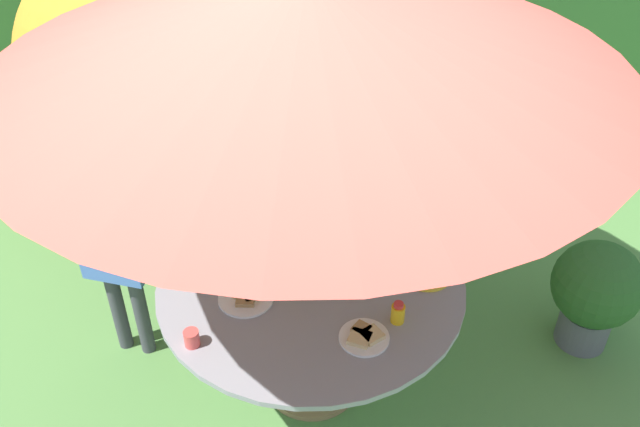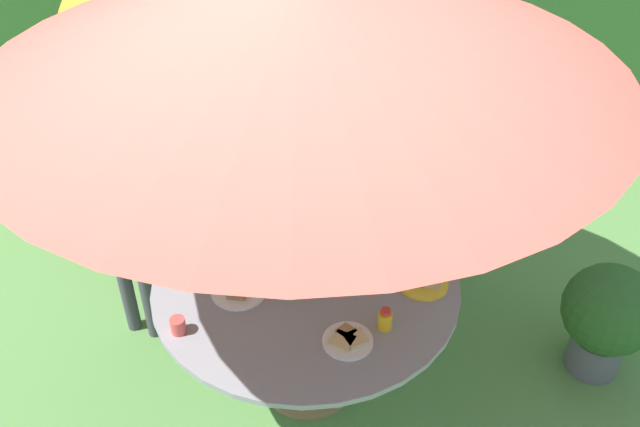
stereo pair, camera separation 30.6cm
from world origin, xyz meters
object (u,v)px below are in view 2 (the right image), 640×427
plate_mid_right (348,340)px  cup_near (178,326)px  garden_table (306,300)px  patio_umbrella (302,22)px  snack_bowl (263,247)px  juice_bottle_near_right (346,276)px  child_in_blue_shirt (121,221)px  juice_bottle_center_back (309,218)px  juice_bottle_back_edge (285,281)px  cup_far (274,269)px  juice_bottle_front_edge (319,190)px  wooden_chair (312,148)px  potted_plant (608,315)px  juice_bottle_far_left (345,259)px  dome_tent (189,60)px  plate_far_right (424,283)px  juice_bottle_near_left (385,319)px  plate_mid_left (346,218)px  child_in_white_shirt (435,151)px  plate_center_front (239,290)px

plate_mid_right → cup_near: (-0.70, -0.09, 0.02)m
cup_near → garden_table: bearing=43.4°
patio_umbrella → snack_bowl: size_ratio=17.47×
snack_bowl → juice_bottle_near_right: size_ratio=1.27×
child_in_blue_shirt → juice_bottle_center_back: (0.90, 0.21, 0.00)m
garden_table → juice_bottle_back_edge: bearing=-126.8°
garden_table → plate_mid_right: size_ratio=6.64×
plate_mid_right → cup_far: size_ratio=2.93×
patio_umbrella → child_in_blue_shirt: (-0.97, 0.17, -1.15)m
plate_mid_right → juice_bottle_near_right: bearing=101.1°
patio_umbrella → juice_bottle_front_edge: (-0.06, 0.61, -1.15)m
wooden_chair → cup_far: bearing=-96.0°
plate_mid_right → juice_bottle_back_edge: (-0.32, 0.24, 0.05)m
wooden_chair → juice_bottle_near_right: wooden_chair is taller
child_in_blue_shirt → juice_bottle_front_edge: (0.90, 0.45, -0.00)m
potted_plant → juice_bottle_far_left: bearing=-167.0°
dome_tent → snack_bowl: 1.94m
plate_far_right → garden_table: bearing=-172.4°
juice_bottle_front_edge → plate_mid_right: bearing=-71.7°
wooden_chair → plate_far_right: 1.55m
wooden_chair → dome_tent: size_ratio=0.46×
potted_plant → juice_bottle_near_left: size_ratio=6.28×
plate_far_right → juice_bottle_center_back: juice_bottle_center_back is taller
garden_table → plate_mid_left: size_ratio=6.12×
cup_near → cup_far: (0.30, 0.42, -0.00)m
child_in_white_shirt → plate_far_right: child_in_white_shirt is taller
garden_table → plate_far_right: (0.52, 0.07, 0.14)m
child_in_blue_shirt → plate_far_right: bearing=6.1°
snack_bowl → juice_bottle_near_right: bearing=-18.3°
wooden_chair → plate_center_front: (-0.00, -1.52, 0.19)m
snack_bowl → juice_bottle_back_edge: 0.29m
potted_plant → juice_bottle_front_edge: size_ratio=5.52×
dome_tent → child_in_white_shirt: 1.94m
potted_plant → plate_far_right: 1.04m
child_in_blue_shirt → juice_bottle_near_right: 1.16m
dome_tent → juice_bottle_back_edge: size_ratio=17.15×
cup_far → juice_bottle_front_edge: bearing=82.3°
garden_table → juice_bottle_far_left: bearing=32.8°
plate_mid_right → plate_far_right: size_ratio=0.92×
garden_table → potted_plant: bearing=15.5°
child_in_white_shirt → juice_bottle_center_back: 0.78m
garden_table → juice_bottle_near_left: (0.39, -0.23, 0.18)m
patio_umbrella → dome_tent: 2.43m
garden_table → juice_bottle_front_edge: juice_bottle_front_edge is taller
juice_bottle_near_right → potted_plant: bearing=17.7°
snack_bowl → cup_far: bearing=-58.1°
plate_mid_left → cup_near: (-0.55, -0.89, 0.02)m
plate_mid_right → juice_bottle_far_left: juice_bottle_far_left is taller
juice_bottle_center_back → patio_umbrella: bearing=-79.5°
child_in_blue_shirt → cup_far: 0.84m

